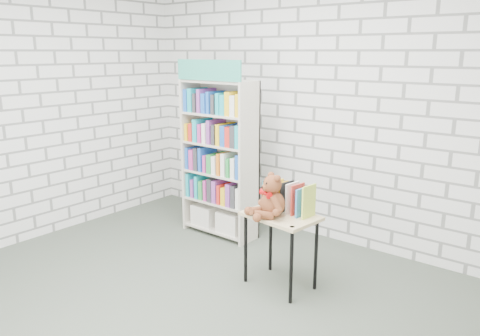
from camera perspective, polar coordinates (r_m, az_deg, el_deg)
The scene contains 6 objects.
ground at distance 3.92m, azimuth -7.24°, elevation -16.23°, with size 4.50×4.50×0.00m, color #424A3F.
room_shell at distance 3.40m, azimuth -8.18°, elevation 10.78°, with size 4.52×4.02×2.81m.
bookshelf at distance 5.02m, azimuth -2.49°, elevation 1.29°, with size 0.84×0.33×1.89m.
display_table at distance 3.96m, azimuth 4.99°, elevation -6.89°, with size 0.65×0.48×0.65m.
table_books at distance 3.96m, azimuth 5.98°, elevation -3.61°, with size 0.44×0.23×0.25m.
teddy_bear at distance 3.84m, azimuth 3.69°, elevation -3.82°, with size 0.35×0.33×0.36m.
Camera 1 is at (2.48, -2.32, 1.97)m, focal length 35.00 mm.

